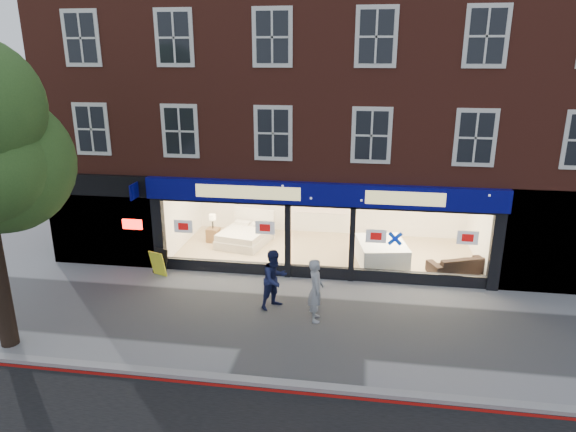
% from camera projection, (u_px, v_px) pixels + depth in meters
% --- Properties ---
extents(ground, '(120.00, 120.00, 0.00)m').
position_uv_depth(ground, '(309.00, 323.00, 14.24)').
color(ground, gray).
rests_on(ground, ground).
extents(kerb_line, '(60.00, 0.10, 0.01)m').
position_uv_depth(kerb_line, '(293.00, 393.00, 11.31)').
color(kerb_line, '#8C0A07').
rests_on(kerb_line, ground).
extents(kerb_stone, '(60.00, 0.25, 0.12)m').
position_uv_depth(kerb_stone, '(294.00, 385.00, 11.49)').
color(kerb_stone, gray).
rests_on(kerb_stone, ground).
extents(showroom_floor, '(11.00, 4.50, 0.10)m').
position_uv_depth(showroom_floor, '(324.00, 252.00, 19.17)').
color(showroom_floor, tan).
rests_on(showroom_floor, ground).
extents(building, '(19.00, 8.26, 10.30)m').
position_uv_depth(building, '(332.00, 67.00, 18.76)').
color(building, maroon).
rests_on(building, ground).
extents(display_bed, '(2.06, 2.34, 1.15)m').
position_uv_depth(display_bed, '(245.00, 235.00, 19.85)').
color(display_bed, silver).
rests_on(display_bed, showroom_floor).
extents(bedside_table, '(0.50, 0.50, 0.55)m').
position_uv_depth(bedside_table, '(213.00, 235.00, 20.06)').
color(bedside_table, brown).
rests_on(bedside_table, showroom_floor).
extents(mattress_stack, '(1.92, 2.26, 0.79)m').
position_uv_depth(mattress_stack, '(381.00, 253.00, 17.93)').
color(mattress_stack, white).
rests_on(mattress_stack, showroom_floor).
extents(sofa, '(2.15, 1.47, 0.58)m').
position_uv_depth(sofa, '(458.00, 264.00, 17.24)').
color(sofa, black).
rests_on(sofa, showroom_floor).
extents(a_board, '(0.68, 0.56, 0.90)m').
position_uv_depth(a_board, '(159.00, 263.00, 17.21)').
color(a_board, yellow).
rests_on(a_board, ground).
extents(pedestrian_grey, '(0.53, 0.72, 1.82)m').
position_uv_depth(pedestrian_grey, '(316.00, 290.00, 14.17)').
color(pedestrian_grey, '#9C9EA3').
rests_on(pedestrian_grey, ground).
extents(pedestrian_blue, '(1.07, 1.10, 1.78)m').
position_uv_depth(pedestrian_blue, '(275.00, 279.00, 14.90)').
color(pedestrian_blue, '#191E46').
rests_on(pedestrian_blue, ground).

